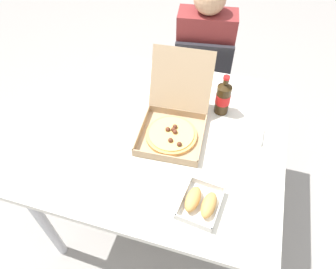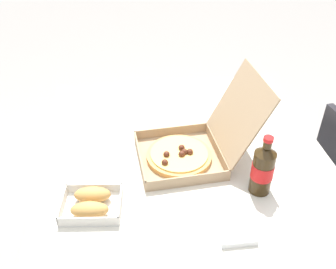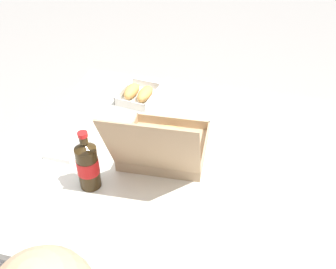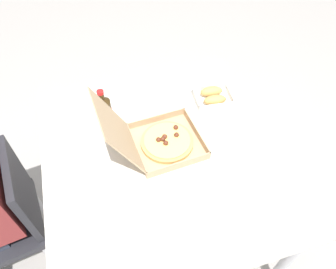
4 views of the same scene
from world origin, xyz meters
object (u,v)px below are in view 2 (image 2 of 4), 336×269
at_px(pizza_box_open, 190,148).
at_px(cola_bottle, 263,169).
at_px(bread_side_box, 91,203).
at_px(paper_menu, 231,110).
at_px(napkin_pile, 236,230).

bearing_deg(pizza_box_open, cola_bottle, 45.80).
distance_m(bread_side_box, paper_menu, 0.79).
xyz_separation_m(pizza_box_open, cola_bottle, (0.20, 0.20, 0.05)).
bearing_deg(napkin_pile, pizza_box_open, -168.36).
xyz_separation_m(bread_side_box, napkin_pile, (0.15, 0.43, -0.02)).
bearing_deg(cola_bottle, paper_menu, 175.73).
bearing_deg(pizza_box_open, bread_side_box, -59.05).
bearing_deg(paper_menu, cola_bottle, -3.70).
xyz_separation_m(pizza_box_open, paper_menu, (-0.30, 0.24, -0.05)).
relative_size(pizza_box_open, paper_menu, 2.17).
bearing_deg(napkin_pile, bread_side_box, -109.32).
bearing_deg(paper_menu, pizza_box_open, -37.91).
relative_size(bread_side_box, paper_menu, 0.98).
xyz_separation_m(paper_menu, napkin_pile, (0.67, -0.17, 0.01)).
distance_m(cola_bottle, napkin_pile, 0.23).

